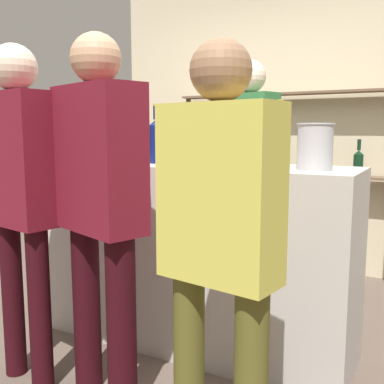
# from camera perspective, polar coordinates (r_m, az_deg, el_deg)

# --- Properties ---
(ground_plane) EXTENTS (16.00, 16.00, 0.00)m
(ground_plane) POSITION_cam_1_polar(r_m,az_deg,el_deg) (2.92, 0.00, -18.34)
(ground_plane) COLOR brown
(bar_counter) EXTENTS (1.89, 0.58, 1.09)m
(bar_counter) POSITION_cam_1_polar(r_m,az_deg,el_deg) (2.72, 0.00, -7.98)
(bar_counter) COLOR #B7B2AD
(bar_counter) RESTS_ON ground_plane
(back_wall) EXTENTS (3.49, 0.12, 2.80)m
(back_wall) POSITION_cam_1_polar(r_m,az_deg,el_deg) (4.37, 12.06, 9.14)
(back_wall) COLOR beige
(back_wall) RESTS_ON ground_plane
(back_shelf) EXTENTS (1.99, 0.18, 1.62)m
(back_shelf) POSITION_cam_1_polar(r_m,az_deg,el_deg) (4.20, 11.39, 4.83)
(back_shelf) COLOR brown
(back_shelf) RESTS_ON ground_plane
(counter_bottle_0) EXTENTS (0.09, 0.09, 0.36)m
(counter_bottle_0) POSITION_cam_1_polar(r_m,az_deg,el_deg) (2.54, 11.07, 6.43)
(counter_bottle_0) COLOR black
(counter_bottle_0) RESTS_ON bar_counter
(counter_bottle_1) EXTENTS (0.08, 0.08, 0.35)m
(counter_bottle_1) POSITION_cam_1_polar(r_m,az_deg,el_deg) (2.72, -4.60, 6.59)
(counter_bottle_1) COLOR #0F1956
(counter_bottle_1) RESTS_ON bar_counter
(counter_bottle_2) EXTENTS (0.08, 0.08, 0.33)m
(counter_bottle_2) POSITION_cam_1_polar(r_m,az_deg,el_deg) (3.07, -13.72, 6.33)
(counter_bottle_2) COLOR black
(counter_bottle_2) RESTS_ON bar_counter
(counter_bottle_3) EXTENTS (0.09, 0.09, 0.35)m
(counter_bottle_3) POSITION_cam_1_polar(r_m,az_deg,el_deg) (2.72, -9.05, 6.41)
(counter_bottle_3) COLOR black
(counter_bottle_3) RESTS_ON bar_counter
(wine_glass) EXTENTS (0.08, 0.08, 0.14)m
(wine_glass) POSITION_cam_1_polar(r_m,az_deg,el_deg) (2.59, 9.03, 5.66)
(wine_glass) COLOR silver
(wine_glass) RESTS_ON bar_counter
(ice_bucket) EXTENTS (0.18, 0.18, 0.23)m
(ice_bucket) POSITION_cam_1_polar(r_m,az_deg,el_deg) (2.31, 15.35, 5.58)
(ice_bucket) COLOR #B2B2B7
(ice_bucket) RESTS_ON bar_counter
(customer_right) EXTENTS (0.45, 0.25, 1.59)m
(customer_right) POSITION_cam_1_polar(r_m,az_deg,el_deg) (1.56, 3.52, -5.37)
(customer_right) COLOR brown
(customer_right) RESTS_ON ground_plane
(customer_left) EXTENTS (0.41, 0.24, 1.69)m
(customer_left) POSITION_cam_1_polar(r_m,az_deg,el_deg) (2.35, -21.04, 0.72)
(customer_left) COLOR black
(customer_left) RESTS_ON ground_plane
(server_behind_counter) EXTENTS (0.46, 0.31, 1.78)m
(server_behind_counter) POSITION_cam_1_polar(r_m,az_deg,el_deg) (3.28, 7.13, 3.87)
(server_behind_counter) COLOR black
(server_behind_counter) RESTS_ON ground_plane
(customer_center) EXTENTS (0.52, 0.36, 1.71)m
(customer_center) POSITION_cam_1_polar(r_m,az_deg,el_deg) (2.09, -11.63, -0.29)
(customer_center) COLOR black
(customer_center) RESTS_ON ground_plane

